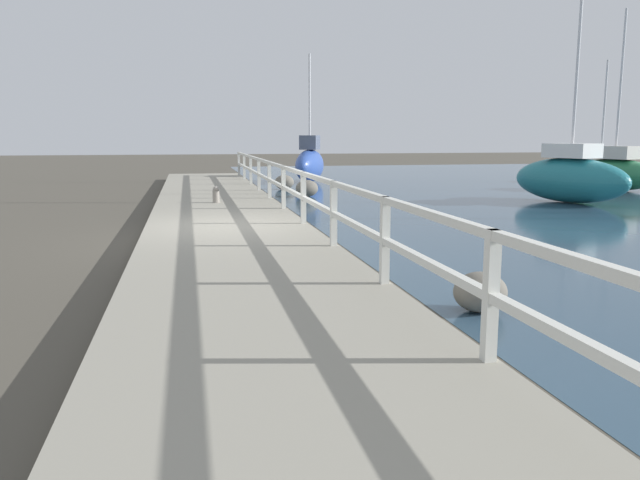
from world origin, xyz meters
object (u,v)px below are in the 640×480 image
at_px(sailboat_teal, 570,177).
at_px(sailboat_blue, 310,164).
at_px(sailboat_green, 614,172).
at_px(sailboat_orange, 600,169).
at_px(mooring_bollard, 216,195).

height_order(sailboat_teal, sailboat_blue, sailboat_teal).
relative_size(sailboat_blue, sailboat_green, 0.84).
xyz_separation_m(sailboat_teal, sailboat_blue, (-6.21, 10.17, 0.04)).
distance_m(sailboat_teal, sailboat_blue, 11.92).
bearing_deg(sailboat_green, sailboat_orange, 40.34).
relative_size(mooring_bollard, sailboat_orange, 0.08).
distance_m(sailboat_orange, sailboat_blue, 13.05).
bearing_deg(mooring_bollard, sailboat_orange, 24.66).
relative_size(sailboat_teal, sailboat_blue, 1.38).
bearing_deg(sailboat_blue, sailboat_teal, -35.56).
bearing_deg(sailboat_blue, sailboat_orange, 11.83).
distance_m(sailboat_orange, sailboat_teal, 10.09).
height_order(mooring_bollard, sailboat_green, sailboat_green).
bearing_deg(sailboat_green, sailboat_blue, 128.73).
relative_size(sailboat_orange, sailboat_teal, 0.69).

